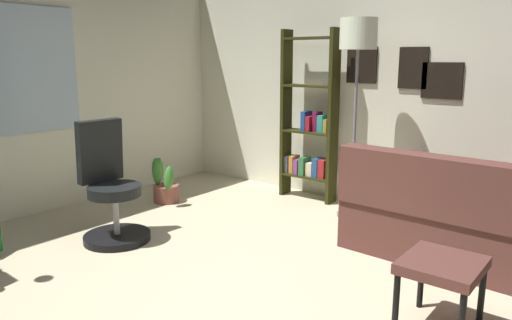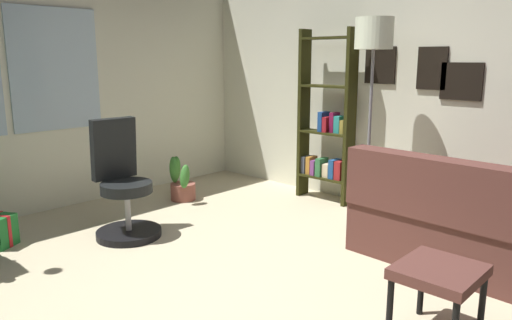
{
  "view_description": "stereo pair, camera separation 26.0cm",
  "coord_description": "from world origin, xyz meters",
  "px_view_note": "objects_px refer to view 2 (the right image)",
  "views": [
    {
      "loc": [
        -2.25,
        -1.78,
        1.54
      ],
      "look_at": [
        0.16,
        0.14,
        0.89
      ],
      "focal_mm": 34.08,
      "sensor_mm": 36.0,
      "label": 1
    },
    {
      "loc": [
        -2.08,
        -1.97,
        1.54
      ],
      "look_at": [
        0.16,
        0.14,
        0.89
      ],
      "focal_mm": 34.08,
      "sensor_mm": 36.0,
      "label": 2
    }
  ],
  "objects_px": {
    "couch": "(501,229)",
    "bookshelf": "(326,128)",
    "floor_lamp": "(373,50)",
    "office_chair": "(123,192)",
    "potted_plant": "(181,184)",
    "footstool": "(439,277)"
  },
  "relations": [
    {
      "from": "couch",
      "to": "bookshelf",
      "type": "height_order",
      "value": "bookshelf"
    },
    {
      "from": "floor_lamp",
      "to": "bookshelf",
      "type": "bearing_deg",
      "value": 67.98
    },
    {
      "from": "footstool",
      "to": "couch",
      "type": "bearing_deg",
      "value": 2.88
    },
    {
      "from": "bookshelf",
      "to": "floor_lamp",
      "type": "height_order",
      "value": "floor_lamp"
    },
    {
      "from": "floor_lamp",
      "to": "couch",
      "type": "bearing_deg",
      "value": -101.64
    },
    {
      "from": "footstool",
      "to": "floor_lamp",
      "type": "distance_m",
      "value": 2.39
    },
    {
      "from": "couch",
      "to": "floor_lamp",
      "type": "relative_size",
      "value": 0.97
    },
    {
      "from": "couch",
      "to": "potted_plant",
      "type": "bearing_deg",
      "value": 100.1
    },
    {
      "from": "bookshelf",
      "to": "potted_plant",
      "type": "bearing_deg",
      "value": 133.97
    },
    {
      "from": "couch",
      "to": "footstool",
      "type": "xyz_separation_m",
      "value": [
        -1.27,
        -0.06,
        0.08
      ]
    },
    {
      "from": "footstool",
      "to": "potted_plant",
      "type": "height_order",
      "value": "potted_plant"
    },
    {
      "from": "bookshelf",
      "to": "potted_plant",
      "type": "relative_size",
      "value": 3.68
    },
    {
      "from": "bookshelf",
      "to": "floor_lamp",
      "type": "xyz_separation_m",
      "value": [
        -0.28,
        -0.68,
        0.81
      ]
    },
    {
      "from": "couch",
      "to": "bookshelf",
      "type": "relative_size",
      "value": 1.0
    },
    {
      "from": "footstool",
      "to": "office_chair",
      "type": "bearing_deg",
      "value": 96.32
    },
    {
      "from": "footstool",
      "to": "bookshelf",
      "type": "distance_m",
      "value": 2.76
    },
    {
      "from": "couch",
      "to": "floor_lamp",
      "type": "distance_m",
      "value": 1.86
    },
    {
      "from": "couch",
      "to": "bookshelf",
      "type": "distance_m",
      "value": 2.11
    },
    {
      "from": "footstool",
      "to": "potted_plant",
      "type": "bearing_deg",
      "value": 77.27
    },
    {
      "from": "office_chair",
      "to": "floor_lamp",
      "type": "distance_m",
      "value": 2.56
    },
    {
      "from": "bookshelf",
      "to": "office_chair",
      "type": "bearing_deg",
      "value": 163.18
    },
    {
      "from": "footstool",
      "to": "floor_lamp",
      "type": "xyz_separation_m",
      "value": [
        1.54,
        1.36,
        1.24
      ]
    }
  ]
}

